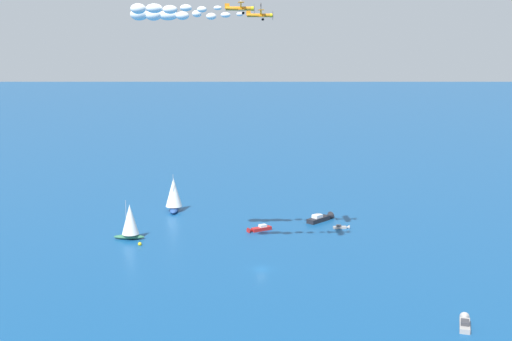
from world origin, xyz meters
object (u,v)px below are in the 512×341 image
Objects in this scene: sailboat_far_port at (130,221)px; sailboat_trailing at (174,194)px; marker_buoy at (140,244)px; motorboat_near_centre at (342,227)px; biplane_lead at (261,15)px; motorboat_far_stbd at (465,323)px; wingwalker_lead at (261,6)px; motorboat_offshore at (321,218)px; motorboat_inshore at (258,229)px; biplane_wingman at (241,8)px.

sailboat_trailing reaches higher than sailboat_far_port.
marker_buoy is (4.62, 5.92, -5.03)m from sailboat_far_port.
motorboat_near_centre is 2.49× the size of marker_buoy.
sailboat_trailing is 1.86× the size of biplane_lead.
motorboat_far_stbd is 3.89× the size of marker_buoy.
sailboat_trailing is at bearing -122.28° from motorboat_far_stbd.
wingwalker_lead is (38.01, -13.24, 66.39)m from motorboat_near_centre.
motorboat_offshore reaches higher than motorboat_near_centre.
motorboat_near_centre is at bearing 52.00° from motorboat_offshore.
motorboat_offshore is (-40.49, 47.81, -4.55)m from sailboat_far_port.
wingwalker_lead reaches higher than motorboat_far_stbd.
motorboat_offshore is at bearing 173.96° from biplane_lead.
biplane_wingman is (42.69, 11.82, 64.86)m from motorboat_inshore.
motorboat_inshore is at bearing -62.90° from motorboat_near_centre.
sailboat_trailing reaches higher than marker_buoy.
marker_buoy reaches higher than motorboat_near_centre.
motorboat_offshore is 1.60× the size of biplane_lead.
motorboat_offshore is at bearing 137.12° from marker_buoy.
biplane_lead is 1.00× the size of biplane_wingman.
sailboat_trailing is 7.55× the size of wingwalker_lead.
motorboat_far_stbd is 95.13m from marker_buoy.
sailboat_trailing is 85.79m from wingwalker_lead.
wingwalker_lead is (44.69, -4.69, 65.92)m from motorboat_offshore.
motorboat_inshore is 0.67× the size of motorboat_offshore.
motorboat_near_centre is at bearing -146.83° from motorboat_far_stbd.
motorboat_far_stbd is at bearing 65.15° from wingwalker_lead.
biplane_wingman reaches higher than sailboat_far_port.
motorboat_offshore is (-18.80, 15.13, 0.24)m from motorboat_inshore.
biplane_lead is (44.64, -4.73, 63.73)m from motorboat_offshore.
motorboat_far_stbd is (29.49, 97.74, -4.79)m from sailboat_far_port.
marker_buoy is (45.11, -41.89, -0.48)m from motorboat_offshore.
motorboat_offshore is 6.47× the size of wingwalker_lead.
sailboat_far_port is 6.74× the size of wingwalker_lead.
motorboat_inshore is at bearing 134.53° from marker_buoy.
motorboat_inshore is 4.32× the size of wingwalker_lead.
motorboat_offshore is 79.78m from wingwalker_lead.
biplane_wingman is at bearing -99.07° from motorboat_far_stbd.
wingwalker_lead reaches higher than motorboat_inshore.
marker_buoy is at bearing -42.88° from motorboat_offshore.
sailboat_trailing reaches higher than motorboat_near_centre.
sailboat_far_port is 77.65m from biplane_wingman.
motorboat_offshore is (-6.68, -8.55, 0.47)m from motorboat_near_centre.
biplane_lead is at bearing -175.20° from biplane_wingman.
wingwalker_lead is at bearing -19.21° from motorboat_near_centre.
motorboat_far_stbd is at bearing 74.84° from marker_buoy.
motorboat_far_stbd is 1.07× the size of motorboat_inshore.
sailboat_far_port is at bearing -127.98° from marker_buoy.
motorboat_far_stbd is at bearing 73.21° from sailboat_far_port.
biplane_wingman is at bearing 4.80° from biplane_lead.
sailboat_trailing is (-0.67, -59.89, 5.67)m from motorboat_near_centre.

